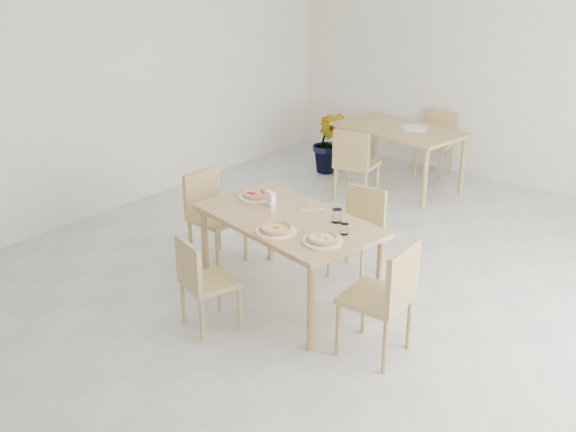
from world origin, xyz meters
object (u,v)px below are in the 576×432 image
Objects in this scene: plate_margherita at (276,231)px; main_table at (288,227)px; chair_north at (360,225)px; chair_east at (387,293)px; chair_west at (211,210)px; potted_plant at (330,142)px; second_table at (399,134)px; chair_back_s at (354,161)px; tumbler_b at (345,229)px; chair_back_n at (437,138)px; plate_mushroom at (323,241)px; chair_south at (201,278)px; plate_empty at (414,128)px; napkin_holder at (270,199)px; plate_pepperoni at (257,197)px; pizza_mushroom at (323,239)px; pizza_margherita at (276,229)px; tumbler_a at (337,216)px; pizza_pepperoni at (257,194)px.

main_table is at bearing 111.38° from plate_margherita.
chair_east is at bearing -53.48° from chair_north.
chair_west is 1.04× the size of potted_plant.
second_table is 1.87× the size of chair_back_s.
chair_back_n is (-1.13, 3.83, -0.32)m from tumbler_b.
chair_back_n reaches higher than plate_mushroom.
chair_south is 2.48× the size of plate_empty.
tumbler_b is 3.76m from potted_plant.
plate_margherita is 0.38× the size of potted_plant.
plate_empty is (-0.28, 3.02, -0.05)m from napkin_holder.
pizza_mushroom reaches higher than plate_pepperoni.
chair_west is 0.96× the size of chair_east.
potted_plant is (-1.80, 3.29, -0.34)m from plate_margherita.
potted_plant is (-1.13, -0.13, -0.34)m from plate_empty.
main_table is at bearing 111.38° from pizza_margherita.
chair_east is at bearing -52.01° from second_table.
chair_south is at bearing -136.44° from chair_west.
tumbler_b is (0.04, 0.23, 0.01)m from pizza_mushroom.
pizza_margherita is at bearing -56.98° from main_table.
tumbler_a reaches higher than plate_empty.
chair_north is at bearing -86.28° from chair_south.
pizza_margherita is at bearing -83.98° from chair_back_n.
chair_west is at bearing -177.71° from main_table.
chair_south is 1.16m from tumbler_b.
plate_pepperoni is at bearing 157.86° from pizza_mushroom.
pizza_margherita is at bearing -118.39° from tumbler_a.
plate_empty is (-0.56, 3.13, 0.09)m from main_table.
plate_pepperoni is 3.71× the size of tumbler_b.
pizza_margherita reaches higher than chair_south.
pizza_mushroom is 0.37× the size of potted_plant.
pizza_margherita is (0.61, -0.48, 0.02)m from plate_pepperoni.
plate_margherita is at bearing -83.98° from chair_back_n.
chair_south is at bearing -68.85° from potted_plant.
chair_east is (2.13, -0.40, 0.02)m from chair_west.
tumbler_a reaches higher than plate_pepperoni.
chair_west is at bearing -31.04° from chair_south.
chair_east is (0.90, -1.05, 0.06)m from chair_north.
main_table is at bearing -67.32° from second_table.
chair_west reaches higher than tumbler_b.
plate_pepperoni is 2.45× the size of napkin_holder.
pizza_margherita is 0.40m from pizza_mushroom.
plate_empty is (-0.34, 3.91, 0.31)m from chair_south.
tumbler_a is 0.12× the size of chair_back_s.
chair_east is at bearing -29.15° from tumbler_a.
chair_back_s is (-0.11, -0.80, -0.16)m from second_table.
chair_back_n is (-1.09, 4.06, -0.31)m from pizza_mushroom.
chair_back_n is at bearing 91.37° from pizza_pepperoni.
main_table is at bearing -2.75° from napkin_holder.
napkin_holder is 3.75m from chair_back_n.
pizza_margherita is 0.52m from tumbler_a.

